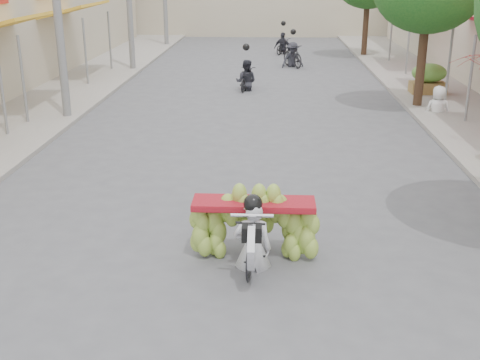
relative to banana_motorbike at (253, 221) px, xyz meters
The scene contains 8 objects.
sidewalk_left 14.13m from the banana_motorbike, 121.78° to the left, with size 4.00×60.00×0.12m, color gray.
sidewalk_right 13.69m from the banana_motorbike, 61.30° to the left, with size 4.00×60.00×0.12m, color gray.
produce_crate_far 14.22m from the banana_motorbike, 66.07° to the left, with size 1.20×0.88×1.16m.
banana_motorbike is the anchor object (origin of this frame).
pedestrian 11.43m from the banana_motorbike, 61.90° to the left, with size 0.79×0.47×1.59m.
bg_motorbike_a 13.82m from the banana_motorbike, 92.78° to the left, with size 0.87×1.50×1.95m.
bg_motorbike_b 19.48m from the banana_motorbike, 86.41° to the left, with size 1.23×1.86×1.95m.
bg_motorbike_c 23.85m from the banana_motorbike, 87.94° to the left, with size 1.11×1.50×1.95m.
Camera 1 is at (0.65, -5.33, 4.28)m, focal length 45.00 mm.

